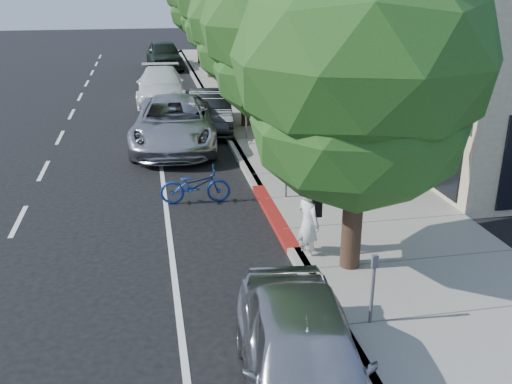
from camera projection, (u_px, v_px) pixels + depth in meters
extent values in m
plane|color=black|center=(283.00, 235.00, 13.26)|extent=(120.00, 120.00, 0.00)
cube|color=gray|center=(293.00, 138.00, 20.99)|extent=(4.60, 56.00, 0.15)
cube|color=#9E998E|center=(231.00, 141.00, 20.58)|extent=(0.30, 56.00, 0.15)
cube|color=maroon|center=(274.00, 215.00, 14.15)|extent=(0.32, 4.00, 0.15)
cube|color=beige|center=(381.00, 20.00, 30.28)|extent=(10.00, 36.00, 7.00)
cylinder|color=black|center=(352.00, 217.00, 11.15)|extent=(0.40, 0.40, 2.42)
ellipsoid|color=#1A4815|center=(359.00, 122.00, 10.49)|extent=(4.06, 4.06, 3.25)
ellipsoid|color=#1A4815|center=(363.00, 57.00, 10.07)|extent=(4.78, 4.78, 3.82)
cylinder|color=black|center=(282.00, 136.00, 16.65)|extent=(0.40, 0.40, 2.52)
ellipsoid|color=#1A4815|center=(283.00, 68.00, 15.96)|extent=(3.98, 3.98, 3.18)
ellipsoid|color=#1A4815|center=(284.00, 23.00, 15.53)|extent=(4.68, 4.68, 3.74)
cylinder|color=black|center=(246.00, 99.00, 22.19)|extent=(0.40, 0.40, 2.41)
ellipsoid|color=#1A4815|center=(246.00, 49.00, 21.52)|extent=(3.80, 3.80, 3.04)
ellipsoid|color=#1A4815|center=(246.00, 17.00, 21.11)|extent=(4.48, 4.48, 3.58)
cylinder|color=black|center=(225.00, 71.00, 27.65)|extent=(0.40, 0.40, 2.71)
ellipsoid|color=#1A4815|center=(224.00, 26.00, 26.90)|extent=(3.82, 3.82, 3.06)
cylinder|color=black|center=(210.00, 57.00, 33.17)|extent=(0.40, 0.40, 2.65)
ellipsoid|color=#1A4815|center=(209.00, 19.00, 32.44)|extent=(3.38, 3.38, 2.71)
cylinder|color=black|center=(200.00, 45.00, 38.67)|extent=(0.40, 0.40, 2.75)
ellipsoid|color=#1A4815|center=(199.00, 11.00, 37.91)|extent=(3.94, 3.94, 3.15)
imported|color=white|center=(308.00, 223.00, 11.84)|extent=(0.61, 0.71, 1.64)
imported|color=navy|center=(195.00, 185.00, 14.99)|extent=(1.88, 0.74, 0.97)
imported|color=#B0B0B5|center=(175.00, 123.00, 19.96)|extent=(3.41, 6.38, 1.70)
imported|color=black|center=(210.00, 111.00, 22.21)|extent=(2.03, 4.71, 1.51)
imported|color=white|center=(161.00, 86.00, 27.20)|extent=(2.41, 5.54, 1.59)
imported|color=black|center=(164.00, 55.00, 37.45)|extent=(2.44, 5.41, 1.80)
imported|color=#ACACB1|center=(304.00, 359.00, 7.76)|extent=(2.16, 4.46, 1.47)
imported|color=black|center=(314.00, 128.00, 18.20)|extent=(1.06, 0.89, 1.94)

